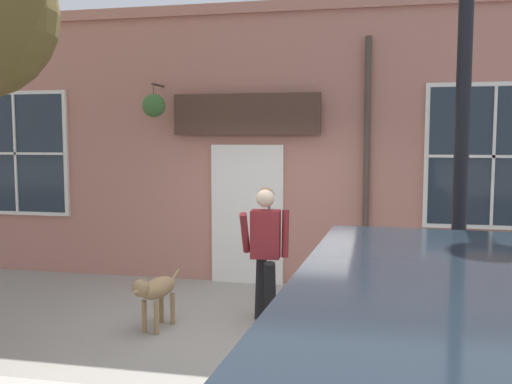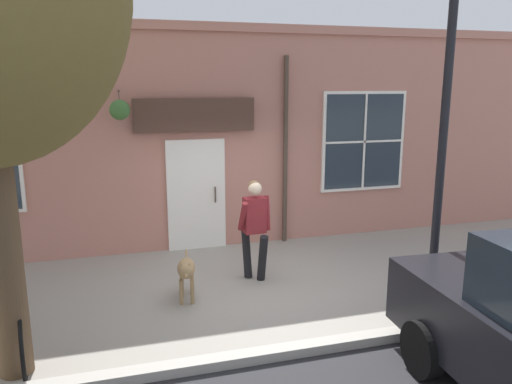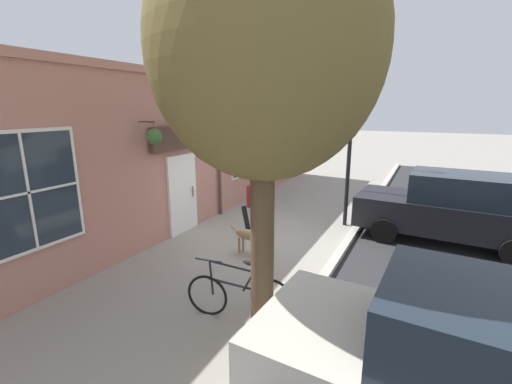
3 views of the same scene
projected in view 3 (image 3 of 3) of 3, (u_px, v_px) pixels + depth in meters
ground_plane at (262, 240)px, 8.75m from camera, size 90.00×90.00×0.00m
storefront_facade at (185, 152)px, 9.25m from camera, size 0.95×18.00×4.18m
pedestrian_walking at (253, 199)px, 8.87m from camera, size 0.60×0.55×1.63m
dog_on_leash at (250, 236)px, 7.74m from camera, size 1.03×0.35×0.69m
street_tree_by_curb at (259, 57)px, 4.61m from camera, size 3.22×2.90×5.83m
leaning_bicycle at (239, 294)px, 5.47m from camera, size 1.67×0.52×1.01m
parked_car_mid_block at (452, 208)px, 8.41m from camera, size 4.38×2.10×1.75m
street_lamp at (351, 118)px, 9.14m from camera, size 0.32×0.32×4.56m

